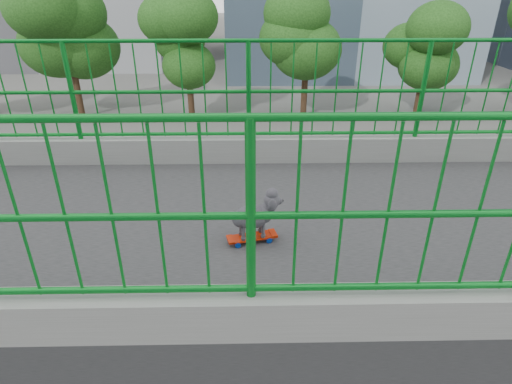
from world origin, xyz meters
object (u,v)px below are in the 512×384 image
object	(u,v)px
skateboard	(252,237)
car_4	(322,143)
car_2	(17,200)
poodle	(255,214)
car_3	(163,167)
car_0	(511,296)
car_1	(250,236)

from	to	relation	value
skateboard	car_4	xyz separation A→B (m)	(-19.18, 4.12, -6.31)
car_2	car_4	bearing A→B (deg)	-65.29
poodle	car_3	world-z (taller)	poodle
poodle	car_0	world-z (taller)	poodle
car_4	car_2	bearing A→B (deg)	114.71
poodle	car_0	size ratio (longest dim) A/B	0.11
car_2	car_4	world-z (taller)	car_4
poodle	car_0	bearing A→B (deg)	116.24
skateboard	poodle	xyz separation A→B (m)	(-0.01, 0.02, 0.22)
car_2	skateboard	bearing A→B (deg)	-142.56
poodle	car_4	bearing A→B (deg)	154.14
car_4	car_1	bearing A→B (deg)	156.89
skateboard	car_1	world-z (taller)	skateboard
car_1	car_4	world-z (taller)	car_1
car_1	car_2	bearing A→B (deg)	-108.06
car_4	skateboard	bearing A→B (deg)	167.87
poodle	car_2	distance (m)	17.41
car_4	car_0	bearing A→B (deg)	-164.74
skateboard	car_0	xyz separation A→B (m)	(-6.38, 7.61, -6.33)
car_3	car_4	xyz separation A→B (m)	(-3.20, 8.34, 0.01)
poodle	car_4	distance (m)	20.67
car_2	car_4	size ratio (longest dim) A/B	1.11
car_1	car_3	xyz separation A→B (m)	(-6.40, -4.24, -0.08)
poodle	car_3	xyz separation A→B (m)	(-15.98, -4.24, -6.54)
skateboard	car_3	bearing A→B (deg)	-179.02
car_1	poodle	bearing A→B (deg)	-0.01
car_3	car_4	world-z (taller)	car_4
car_1	car_3	bearing A→B (deg)	-146.46
skateboard	car_3	distance (m)	17.70
skateboard	car_1	bearing A→B (deg)	166.05
car_3	car_0	bearing A→B (deg)	-129.06
car_1	car_3	world-z (taller)	car_1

